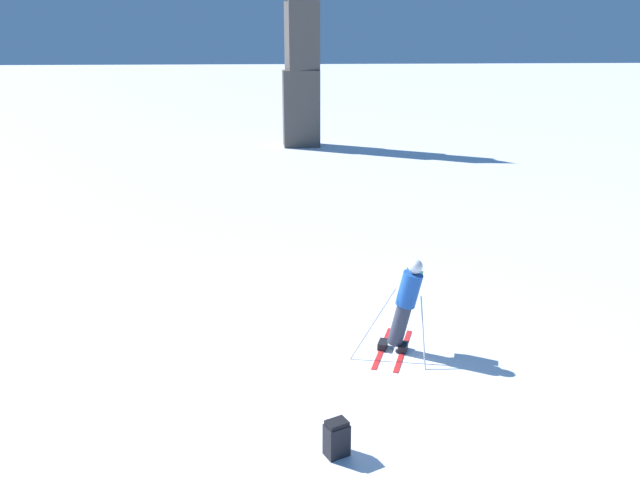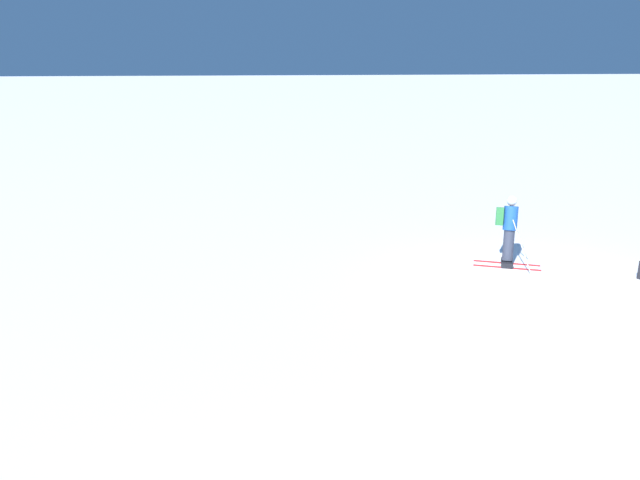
% 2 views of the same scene
% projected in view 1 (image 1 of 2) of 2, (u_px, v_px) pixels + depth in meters
% --- Properties ---
extents(ground_plane, '(300.00, 300.00, 0.00)m').
position_uv_depth(ground_plane, '(328.00, 353.00, 10.76)').
color(ground_plane, white).
extents(skier, '(1.33, 1.66, 1.73)m').
position_uv_depth(skier, '(406.00, 300.00, 10.57)').
color(skier, red).
rests_on(skier, ground).
extents(rock_pillar, '(1.82, 1.60, 10.82)m').
position_uv_depth(rock_pillar, '(301.00, 55.00, 30.93)').
color(rock_pillar, '#4C4742').
rests_on(rock_pillar, ground).
extents(spare_backpack, '(0.36, 0.32, 0.50)m').
position_uv_depth(spare_backpack, '(337.00, 438.00, 8.03)').
color(spare_backpack, black).
rests_on(spare_backpack, ground).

